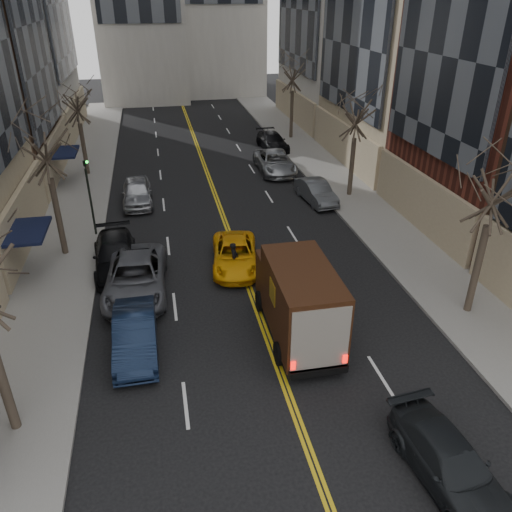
{
  "coord_description": "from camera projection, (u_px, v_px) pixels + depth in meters",
  "views": [
    {
      "loc": [
        -3.67,
        -4.6,
        12.29
      ],
      "look_at": [
        0.12,
        13.86,
        2.2
      ],
      "focal_mm": 35.0,
      "sensor_mm": 36.0,
      "label": 1
    }
  ],
  "objects": [
    {
      "name": "sidewalk_left",
      "position": [
        77.0,
        204.0,
        32.12
      ],
      "size": [
        4.0,
        66.0,
        0.15
      ],
      "primitive_type": "cube",
      "color": "slate",
      "rests_on": "ground"
    },
    {
      "name": "sidewalk_right",
      "position": [
        341.0,
        185.0,
        35.31
      ],
      "size": [
        4.0,
        66.0,
        0.15
      ],
      "primitive_type": "cube",
      "color": "slate",
      "rests_on": "ground"
    },
    {
      "name": "tree_lf_mid",
      "position": [
        40.0,
        129.0,
        23.03
      ],
      "size": [
        3.2,
        3.2,
        8.91
      ],
      "color": "#382D23",
      "rests_on": "sidewalk_left"
    },
    {
      "name": "tree_lf_far",
      "position": [
        75.0,
        92.0,
        34.52
      ],
      "size": [
        3.2,
        3.2,
        8.12
      ],
      "color": "#382D23",
      "rests_on": "sidewalk_left"
    },
    {
      "name": "tree_rt_near",
      "position": [
        501.0,
        168.0,
        18.44
      ],
      "size": [
        3.2,
        3.2,
        8.71
      ],
      "color": "#382D23",
      "rests_on": "sidewalk_right"
    },
    {
      "name": "tree_rt_mid",
      "position": [
        358.0,
        102.0,
        30.67
      ],
      "size": [
        3.2,
        3.2,
        8.32
      ],
      "color": "#382D23",
      "rests_on": "sidewalk_right"
    },
    {
      "name": "tree_rt_far",
      "position": [
        293.0,
        62.0,
        43.35
      ],
      "size": [
        3.2,
        3.2,
        9.11
      ],
      "color": "#382D23",
      "rests_on": "sidewalk_right"
    },
    {
      "name": "traffic_signal",
      "position": [
        89.0,
        189.0,
        26.79
      ],
      "size": [
        0.29,
        0.26,
        4.7
      ],
      "color": "black",
      "rests_on": "sidewalk_left"
    },
    {
      "name": "ups_truck",
      "position": [
        298.0,
        300.0,
        19.37
      ],
      "size": [
        2.52,
        6.01,
        3.28
      ],
      "rotation": [
        0.0,
        0.0,
        -0.01
      ],
      "color": "black",
      "rests_on": "ground"
    },
    {
      "name": "observer_sedan",
      "position": [
        449.0,
        463.0,
        13.88
      ],
      "size": [
        2.26,
        4.64,
        1.3
      ],
      "rotation": [
        0.0,
        0.0,
        0.1
      ],
      "color": "black",
      "rests_on": "ground"
    },
    {
      "name": "taxi",
      "position": [
        235.0,
        255.0,
        24.77
      ],
      "size": [
        2.79,
        5.0,
        1.32
      ],
      "primitive_type": "imported",
      "rotation": [
        0.0,
        0.0,
        -0.13
      ],
      "color": "#F4A80A",
      "rests_on": "ground"
    },
    {
      "name": "pedestrian",
      "position": [
        234.0,
        259.0,
        24.06
      ],
      "size": [
        0.54,
        0.69,
        1.66
      ],
      "primitive_type": "imported",
      "rotation": [
        0.0,
        0.0,
        1.3
      ],
      "color": "black",
      "rests_on": "ground"
    },
    {
      "name": "parked_lf_b",
      "position": [
        135.0,
        335.0,
        18.88
      ],
      "size": [
        1.61,
        4.53,
        1.49
      ],
      "primitive_type": "imported",
      "rotation": [
        0.0,
        0.0,
        0.01
      ],
      "color": "#0F1B31",
      "rests_on": "ground"
    },
    {
      "name": "parked_lf_c",
      "position": [
        136.0,
        277.0,
        22.54
      ],
      "size": [
        2.99,
        5.96,
        1.62
      ],
      "primitive_type": "imported",
      "rotation": [
        0.0,
        0.0,
        -0.05
      ],
      "color": "#51535A",
      "rests_on": "ground"
    },
    {
      "name": "parked_lf_d",
      "position": [
        116.0,
        255.0,
        24.55
      ],
      "size": [
        2.42,
        5.24,
        1.48
      ],
      "primitive_type": "imported",
      "rotation": [
        0.0,
        0.0,
        0.07
      ],
      "color": "black",
      "rests_on": "ground"
    },
    {
      "name": "parked_lf_e",
      "position": [
        137.0,
        192.0,
        32.05
      ],
      "size": [
        1.94,
        4.67,
        1.58
      ],
      "primitive_type": "imported",
      "rotation": [
        0.0,
        0.0,
        0.02
      ],
      "color": "#A5A8AD",
      "rests_on": "ground"
    },
    {
      "name": "parked_rt_a",
      "position": [
        316.0,
        192.0,
        32.39
      ],
      "size": [
        1.93,
        4.35,
        1.39
      ],
      "primitive_type": "imported",
      "rotation": [
        0.0,
        0.0,
        0.11
      ],
      "color": "#43464A",
      "rests_on": "ground"
    },
    {
      "name": "parked_rt_b",
      "position": [
        275.0,
        162.0,
        37.73
      ],
      "size": [
        2.59,
        5.54,
        1.54
      ],
      "primitive_type": "imported",
      "rotation": [
        0.0,
        0.0,
        -0.01
      ],
      "color": "#A1A5A9",
      "rests_on": "ground"
    },
    {
      "name": "parked_rt_c",
      "position": [
        272.0,
        141.0,
        43.07
      ],
      "size": [
        2.29,
        4.95,
        1.4
      ],
      "primitive_type": "imported",
      "rotation": [
        0.0,
        0.0,
        0.07
      ],
      "color": "black",
      "rests_on": "ground"
    }
  ]
}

